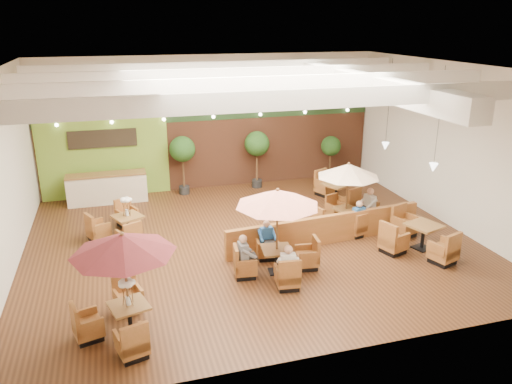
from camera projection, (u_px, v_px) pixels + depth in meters
name	position (u px, v px, depth m)	size (l,w,h in m)	color
room	(248.00, 123.00, 16.11)	(14.04, 14.00, 5.52)	#381E0F
service_counter	(107.00, 188.00, 19.41)	(3.00, 0.75, 1.18)	beige
booth_divider	(327.00, 229.00, 15.87)	(6.80, 0.18, 0.94)	brown
table_0	(122.00, 262.00, 10.85)	(2.44, 2.56, 2.50)	brown
table_1	(277.00, 216.00, 13.61)	(2.51, 2.51, 2.53)	brown
table_2	(348.00, 183.00, 16.80)	(2.36, 2.36, 2.31)	brown
table_3	(120.00, 225.00, 16.27)	(1.92, 2.71, 1.53)	brown
table_4	(414.00, 238.00, 15.43)	(2.04, 2.91, 1.03)	brown
table_5	(336.00, 194.00, 19.35)	(1.22, 2.96, 1.04)	brown
topiary_0	(182.00, 151.00, 19.99)	(1.04, 1.04, 2.41)	black
topiary_1	(257.00, 146.00, 20.81)	(1.04, 1.04, 2.43)	black
topiary_2	(331.00, 148.00, 21.80)	(0.86, 0.86, 2.01)	black
diner_0	(288.00, 262.00, 13.09)	(0.43, 0.38, 0.81)	silver
diner_1	(267.00, 236.00, 14.77)	(0.36, 0.29, 0.74)	#255AA1
diner_2	(245.00, 252.00, 13.68)	(0.31, 0.39, 0.81)	slate
diner_3	(358.00, 215.00, 16.31)	(0.43, 0.37, 0.79)	#255AA1
diner_4	(368.00, 203.00, 17.29)	(0.38, 0.45, 0.86)	silver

